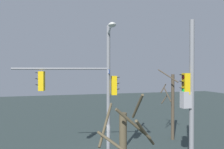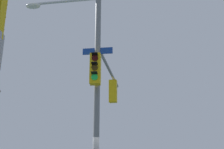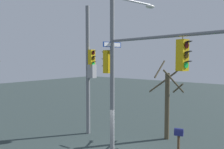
% 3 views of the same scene
% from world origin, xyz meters
% --- Properties ---
extents(main_signal_pole_assembly, '(6.00, 4.02, 8.25)m').
position_xyz_m(main_signal_pole_assembly, '(0.37, 0.30, 4.88)').
color(main_signal_pole_assembly, slate).
rests_on(main_signal_pole_assembly, ground).
extents(secondary_pole_assembly, '(0.80, 0.39, 8.28)m').
position_xyz_m(secondary_pole_assembly, '(-4.25, 2.61, 4.26)').
color(secondary_pole_assembly, slate).
rests_on(secondary_pole_assembly, ground).
extents(bare_tree_across_street, '(1.38, 2.36, 5.78)m').
position_xyz_m(bare_tree_across_street, '(-6.78, -3.27, 2.87)').
color(bare_tree_across_street, '#43392C').
rests_on(bare_tree_across_street, ground).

